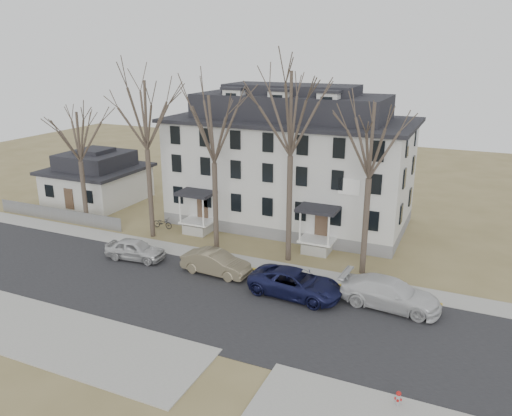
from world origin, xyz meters
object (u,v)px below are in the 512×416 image
at_px(tree_far_left, 145,110).
at_px(car_silver, 135,250).
at_px(boarding_house, 290,163).
at_px(tree_center, 291,108).
at_px(small_house, 97,179).
at_px(car_navy, 296,284).
at_px(car_white, 390,294).
at_px(tree_mid_left, 213,125).
at_px(tree_mid_right, 372,135).
at_px(bicycle_left, 163,223).
at_px(fire_hydrant, 398,399).
at_px(tree_bungalow, 77,133).
at_px(car_tan, 216,263).

distance_m(tree_far_left, car_silver, 10.74).
height_order(boarding_house, tree_center, tree_center).
distance_m(small_house, car_navy, 27.83).
height_order(tree_center, car_white, tree_center).
xyz_separation_m(tree_mid_left, car_silver, (-4.31, -4.55, -8.84)).
xyz_separation_m(tree_mid_right, bicycle_left, (-17.78, 1.86, -9.12)).
distance_m(tree_center, car_navy, 11.70).
distance_m(car_white, bicycle_left, 21.19).
height_order(tree_center, tree_mid_right, tree_center).
xyz_separation_m(car_navy, bicycle_left, (-14.68, 6.95, -0.34)).
relative_size(car_silver, fire_hydrant, 5.77).
bearing_deg(car_silver, small_house, 44.02).
relative_size(tree_mid_left, car_silver, 2.85).
distance_m(tree_far_left, car_navy, 18.00).
height_order(tree_mid_right, car_silver, tree_mid_right).
relative_size(tree_far_left, tree_bungalow, 1.27).
relative_size(tree_mid_right, car_tan, 2.62).
height_order(tree_far_left, tree_bungalow, tree_far_left).
bearing_deg(tree_bungalow, car_navy, -13.36).
relative_size(small_house, tree_center, 0.59).
relative_size(small_house, bicycle_left, 4.76).
relative_size(boarding_house, tree_mid_left, 1.63).
distance_m(car_silver, bicycle_left, 6.72).
distance_m(tree_mid_right, tree_bungalow, 24.54).
distance_m(car_navy, bicycle_left, 16.24).
distance_m(boarding_house, tree_far_left, 13.12).
bearing_deg(car_tan, car_navy, -94.04).
bearing_deg(bicycle_left, tree_mid_right, -96.07).
distance_m(car_tan, fire_hydrant, 16.13).
relative_size(car_navy, bicycle_left, 3.24).
distance_m(boarding_house, car_white, 17.14).
xyz_separation_m(tree_bungalow, car_white, (27.05, -4.14, -7.25)).
distance_m(tree_mid_right, car_navy, 10.61).
height_order(tree_mid_right, car_navy, tree_mid_right).
bearing_deg(boarding_house, tree_center, -69.80).
bearing_deg(tree_mid_right, fire_hydrant, -71.05).
distance_m(car_tan, car_white, 11.74).
relative_size(tree_center, tree_bungalow, 1.36).
bearing_deg(tree_mid_left, boarding_house, 69.80).
height_order(tree_far_left, tree_mid_right, tree_far_left).
relative_size(tree_mid_right, car_white, 2.13).
distance_m(small_house, tree_center, 25.41).
bearing_deg(boarding_house, tree_far_left, -137.82).
bearing_deg(tree_center, fire_hydrant, -52.46).
bearing_deg(tree_mid_left, tree_center, 0.00).
xyz_separation_m(small_house, car_silver, (12.69, -10.75, -1.49)).
xyz_separation_m(tree_mid_right, car_white, (2.55, -4.14, -8.73)).
distance_m(tree_mid_right, bicycle_left, 20.07).
relative_size(car_tan, car_navy, 0.82).
height_order(tree_far_left, car_silver, tree_far_left).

